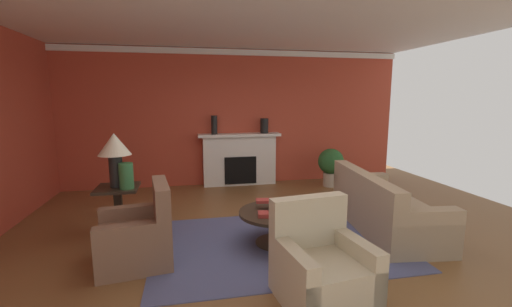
% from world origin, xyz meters
% --- Properties ---
extents(ground_plane, '(9.31, 9.31, 0.00)m').
position_xyz_m(ground_plane, '(0.00, 0.00, 0.00)').
color(ground_plane, brown).
extents(wall_fireplace, '(7.76, 0.12, 2.97)m').
position_xyz_m(wall_fireplace, '(0.00, 3.10, 1.48)').
color(wall_fireplace, '#B7422D').
rests_on(wall_fireplace, ground_plane).
extents(ceiling_panel, '(7.76, 6.68, 0.06)m').
position_xyz_m(ceiling_panel, '(0.00, 0.30, 3.00)').
color(ceiling_panel, white).
extents(crown_moulding, '(7.76, 0.08, 0.12)m').
position_xyz_m(crown_moulding, '(0.00, 3.02, 2.89)').
color(crown_moulding, white).
extents(area_rug, '(3.20, 2.24, 0.01)m').
position_xyz_m(area_rug, '(0.16, -0.30, 0.01)').
color(area_rug, '#4C517A').
rests_on(area_rug, ground_plane).
extents(fireplace, '(1.80, 0.35, 1.15)m').
position_xyz_m(fireplace, '(0.16, 2.89, 0.55)').
color(fireplace, white).
rests_on(fireplace, ground_plane).
extents(sofa, '(1.12, 2.18, 0.85)m').
position_xyz_m(sofa, '(1.83, -0.11, 0.30)').
color(sofa, tan).
rests_on(sofa, ground_plane).
extents(armchair_near_window, '(0.90, 0.90, 0.95)m').
position_xyz_m(armchair_near_window, '(-1.56, -0.48, 0.31)').
color(armchair_near_window, brown).
rests_on(armchair_near_window, ground_plane).
extents(armchair_facing_fireplace, '(0.90, 0.90, 0.95)m').
position_xyz_m(armchair_facing_fireplace, '(0.25, -1.60, 0.31)').
color(armchair_facing_fireplace, '#C1B293').
rests_on(armchair_facing_fireplace, ground_plane).
extents(coffee_table, '(1.00, 1.00, 0.45)m').
position_xyz_m(coffee_table, '(0.16, -0.30, 0.34)').
color(coffee_table, '#2D2319').
rests_on(coffee_table, ground_plane).
extents(side_table, '(0.56, 0.56, 0.70)m').
position_xyz_m(side_table, '(-1.94, 0.44, 0.40)').
color(side_table, '#2D2319').
rests_on(side_table, ground_plane).
extents(table_lamp, '(0.44, 0.44, 0.75)m').
position_xyz_m(table_lamp, '(-1.94, 0.44, 1.22)').
color(table_lamp, black).
rests_on(table_lamp, side_table).
extents(vase_mantel_left, '(0.13, 0.13, 0.40)m').
position_xyz_m(vase_mantel_left, '(-0.39, 2.84, 1.35)').
color(vase_mantel_left, black).
rests_on(vase_mantel_left, fireplace).
extents(vase_mantel_right, '(0.18, 0.18, 0.33)m').
position_xyz_m(vase_mantel_right, '(0.71, 2.84, 1.31)').
color(vase_mantel_right, black).
rests_on(vase_mantel_right, fireplace).
extents(vase_on_side_table, '(0.19, 0.19, 0.35)m').
position_xyz_m(vase_on_side_table, '(-1.79, 0.32, 0.88)').
color(vase_on_side_table, '#33703D').
rests_on(vase_on_side_table, side_table).
extents(book_red_cover, '(0.23, 0.19, 0.05)m').
position_xyz_m(book_red_cover, '(-0.02, -0.45, 0.48)').
color(book_red_cover, maroon).
rests_on(book_red_cover, coffee_table).
extents(book_art_folio, '(0.29, 0.25, 0.04)m').
position_xyz_m(book_art_folio, '(0.15, -0.43, 0.52)').
color(book_art_folio, navy).
rests_on(book_art_folio, coffee_table).
extents(book_small_novel, '(0.26, 0.18, 0.04)m').
position_xyz_m(book_small_novel, '(0.04, -0.15, 0.56)').
color(book_small_novel, maroon).
rests_on(book_small_novel, coffee_table).
extents(potted_plant, '(0.56, 0.56, 0.83)m').
position_xyz_m(potted_plant, '(2.10, 2.37, 0.49)').
color(potted_plant, '#BCB29E').
rests_on(potted_plant, ground_plane).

